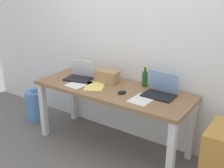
% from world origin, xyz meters
% --- Properties ---
extents(ground_plane, '(8.00, 8.00, 0.00)m').
position_xyz_m(ground_plane, '(0.00, 0.00, 0.00)').
color(ground_plane, slate).
extents(back_wall, '(5.20, 0.08, 2.60)m').
position_xyz_m(back_wall, '(0.00, 0.40, 1.30)').
color(back_wall, white).
rests_on(back_wall, ground).
extents(desk, '(1.85, 0.68, 0.76)m').
position_xyz_m(desk, '(0.00, 0.00, 0.65)').
color(desk, olive).
rests_on(desk, ground).
extents(laptop_left, '(0.36, 0.30, 0.23)m').
position_xyz_m(laptop_left, '(-0.51, 0.03, 0.80)').
color(laptop_left, black).
rests_on(laptop_left, desk).
extents(laptop_right, '(0.33, 0.26, 0.24)m').
position_xyz_m(laptop_right, '(0.54, 0.12, 0.81)').
color(laptop_right, black).
rests_on(laptop_right, desk).
extents(beer_bottle, '(0.06, 0.06, 0.24)m').
position_xyz_m(beer_bottle, '(0.28, 0.26, 0.85)').
color(beer_bottle, '#1E5123').
rests_on(beer_bottle, desk).
extents(computer_mouse, '(0.10, 0.12, 0.03)m').
position_xyz_m(computer_mouse, '(0.18, -0.08, 0.77)').
color(computer_mouse, black).
rests_on(computer_mouse, desk).
extents(cardboard_box, '(0.27, 0.16, 0.14)m').
position_xyz_m(cardboard_box, '(-0.16, 0.14, 0.83)').
color(cardboard_box, tan).
rests_on(cardboard_box, desk).
extents(paper_sheet_front_left, '(0.24, 0.32, 0.00)m').
position_xyz_m(paper_sheet_front_left, '(-0.40, -0.11, 0.76)').
color(paper_sheet_front_left, white).
rests_on(paper_sheet_front_left, desk).
extents(paper_yellow_folder, '(0.32, 0.36, 0.00)m').
position_xyz_m(paper_yellow_folder, '(-0.20, -0.06, 0.76)').
color(paper_yellow_folder, '#F4E06B').
rests_on(paper_yellow_folder, desk).
extents(paper_sheet_front_right, '(0.22, 0.30, 0.00)m').
position_xyz_m(paper_sheet_front_right, '(0.44, -0.09, 0.76)').
color(paper_sheet_front_right, white).
rests_on(paper_sheet_front_right, desk).
extents(water_cooler_jug, '(0.27, 0.27, 0.48)m').
position_xyz_m(water_cooler_jug, '(-1.30, -0.04, 0.22)').
color(water_cooler_jug, '#598CC6').
rests_on(water_cooler_jug, ground).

